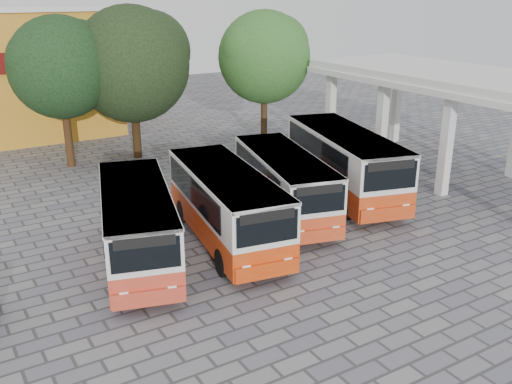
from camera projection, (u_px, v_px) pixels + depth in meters
ground at (337, 244)px, 22.03m from camera, size 90.00×90.00×0.00m
terminal_shelter at (454, 81)px, 28.73m from camera, size 6.80×15.80×5.40m
bus_far_left at (137, 221)px, 20.04m from camera, size 4.29×8.03×2.73m
bus_centre_left at (227, 202)px, 21.63m from camera, size 3.61×8.20×2.84m
bus_centre_right at (284, 181)px, 24.27m from camera, size 4.10×7.99×2.73m
bus_far_right at (344, 160)px, 26.51m from camera, size 4.73×9.05×3.09m
tree_left at (61, 64)px, 29.82m from camera, size 5.66×5.39×8.11m
tree_middle at (132, 60)px, 31.53m from camera, size 6.77×6.44×8.57m
tree_right at (265, 54)px, 34.65m from camera, size 5.90×5.62×8.18m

